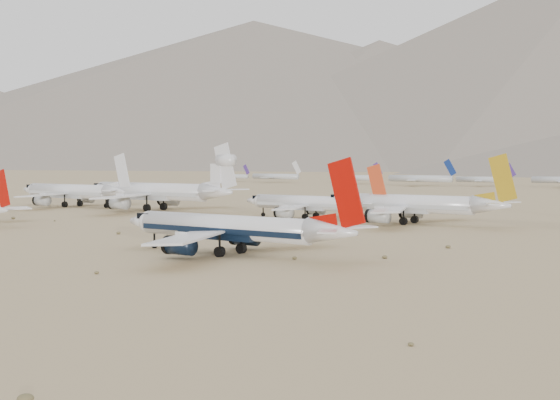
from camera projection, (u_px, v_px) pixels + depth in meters
name	position (u px, v px, depth m)	size (l,w,h in m)	color
ground	(176.00, 250.00, 138.27)	(7000.00, 7000.00, 0.00)	#967D57
main_airliner	(234.00, 229.00, 130.41)	(46.73, 45.65, 16.49)	white
row2_gold_tail	(412.00, 205.00, 193.25)	(49.20, 48.12, 17.52)	white
row2_orange_tail	(312.00, 204.00, 209.67)	(42.05, 41.13, 15.00)	white
row2_white_trijet	(159.00, 191.00, 243.47)	(59.31, 57.96, 21.02)	white
row2_white_twin	(73.00, 192.00, 263.68)	(50.80, 49.71, 18.15)	white
desert_scrub	(69.00, 267.00, 114.98)	(261.14, 121.67, 0.63)	brown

